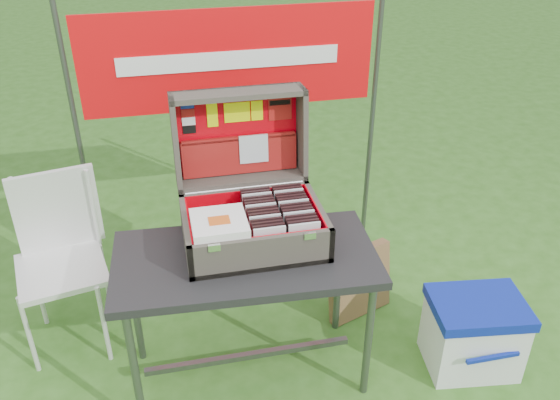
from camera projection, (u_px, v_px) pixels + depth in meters
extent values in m
plane|color=#31631B|center=(273.00, 382.00, 2.93)|extent=(80.00, 80.00, 0.00)
cube|color=#242425|center=(245.00, 259.00, 2.62)|extent=(1.19, 0.64, 0.04)
cylinder|color=#59595B|center=(136.00, 376.00, 2.52)|extent=(0.04, 0.04, 0.69)
cylinder|color=#59595B|center=(369.00, 338.00, 2.71)|extent=(0.04, 0.04, 0.69)
cylinder|color=#59595B|center=(135.00, 306.00, 2.91)|extent=(0.04, 0.04, 0.69)
cylinder|color=#59595B|center=(338.00, 277.00, 3.10)|extent=(0.04, 0.04, 0.69)
cube|color=#59595B|center=(249.00, 356.00, 2.92)|extent=(1.01, 0.03, 0.03)
cube|color=#5F584C|center=(254.00, 241.00, 2.69)|extent=(0.62, 0.45, 0.02)
cube|color=#5F584C|center=(263.00, 255.00, 2.48)|extent=(0.62, 0.02, 0.17)
cube|color=#5F584C|center=(246.00, 204.00, 2.83)|extent=(0.62, 0.02, 0.17)
cube|color=#5F584C|center=(187.00, 236.00, 2.60)|extent=(0.02, 0.45, 0.17)
cube|color=#5F584C|center=(318.00, 220.00, 2.71)|extent=(0.02, 0.45, 0.17)
cube|color=red|center=(254.00, 238.00, 2.68)|extent=(0.57, 0.40, 0.01)
cube|color=silver|center=(214.00, 248.00, 2.39)|extent=(0.05, 0.01, 0.03)
cube|color=silver|center=(310.00, 236.00, 2.47)|extent=(0.05, 0.01, 0.03)
cylinder|color=silver|center=(245.00, 188.00, 2.80)|extent=(0.56, 0.02, 0.02)
cube|color=#5F584C|center=(238.00, 133.00, 2.84)|extent=(0.62, 0.06, 0.45)
cube|color=#5F584C|center=(238.00, 94.00, 2.68)|extent=(0.62, 0.17, 0.04)
cube|color=#5F584C|center=(242.00, 179.00, 2.87)|extent=(0.62, 0.17, 0.04)
cube|color=#5F584C|center=(175.00, 143.00, 2.72)|extent=(0.02, 0.20, 0.46)
cube|color=#5F584C|center=(302.00, 132.00, 2.83)|extent=(0.02, 0.20, 0.46)
cube|color=red|center=(238.00, 134.00, 2.83)|extent=(0.57, 0.04, 0.39)
cube|color=red|center=(262.00, 250.00, 2.48)|extent=(0.57, 0.01, 0.14)
cube|color=red|center=(246.00, 204.00, 2.81)|extent=(0.57, 0.01, 0.14)
cube|color=red|center=(190.00, 233.00, 2.60)|extent=(0.01, 0.40, 0.14)
cube|color=red|center=(315.00, 218.00, 2.70)|extent=(0.01, 0.40, 0.14)
cube|color=maroon|center=(240.00, 155.00, 2.85)|extent=(0.55, 0.05, 0.18)
cube|color=maroon|center=(239.00, 138.00, 2.81)|extent=(0.54, 0.02, 0.02)
cube|color=silver|center=(254.00, 149.00, 2.84)|extent=(0.14, 0.02, 0.14)
cube|color=#1933B2|center=(187.00, 105.00, 2.71)|extent=(0.06, 0.01, 0.04)
cube|color=#AF1815|center=(188.00, 113.00, 2.72)|extent=(0.06, 0.01, 0.04)
cube|color=white|center=(189.00, 121.00, 2.74)|extent=(0.06, 0.01, 0.04)
cube|color=black|center=(189.00, 130.00, 2.76)|extent=(0.06, 0.01, 0.04)
cube|color=#DDED04|center=(212.00, 114.00, 2.75)|extent=(0.05, 0.01, 0.12)
cube|color=#DDED04|center=(237.00, 112.00, 2.77)|extent=(0.12, 0.01, 0.09)
cube|color=#DDED04|center=(257.00, 111.00, 2.79)|extent=(0.06, 0.01, 0.09)
cube|color=#AF1815|center=(280.00, 109.00, 2.81)|extent=(0.11, 0.01, 0.11)
cube|color=black|center=(280.00, 102.00, 2.80)|extent=(0.10, 0.01, 0.02)
cube|color=silver|center=(270.00, 243.00, 2.50)|extent=(0.14, 0.01, 0.16)
cube|color=black|center=(269.00, 240.00, 2.52)|extent=(0.14, 0.01, 0.16)
cube|color=black|center=(268.00, 237.00, 2.54)|extent=(0.14, 0.01, 0.16)
cube|color=black|center=(266.00, 234.00, 2.57)|extent=(0.14, 0.01, 0.16)
cube|color=silver|center=(265.00, 231.00, 2.59)|extent=(0.14, 0.01, 0.16)
cube|color=black|center=(264.00, 228.00, 2.61)|extent=(0.14, 0.01, 0.16)
cube|color=black|center=(263.00, 225.00, 2.63)|extent=(0.14, 0.01, 0.16)
cube|color=black|center=(262.00, 222.00, 2.65)|extent=(0.14, 0.01, 0.16)
cube|color=silver|center=(261.00, 219.00, 2.67)|extent=(0.14, 0.01, 0.16)
cube|color=black|center=(260.00, 216.00, 2.69)|extent=(0.14, 0.01, 0.16)
cube|color=black|center=(259.00, 214.00, 2.71)|extent=(0.14, 0.01, 0.16)
cube|color=black|center=(258.00, 211.00, 2.73)|extent=(0.14, 0.01, 0.16)
cube|color=silver|center=(257.00, 208.00, 2.75)|extent=(0.14, 0.01, 0.16)
cube|color=black|center=(256.00, 206.00, 2.77)|extent=(0.14, 0.01, 0.16)
cube|color=black|center=(255.00, 203.00, 2.79)|extent=(0.14, 0.01, 0.16)
cube|color=silver|center=(304.00, 239.00, 2.53)|extent=(0.14, 0.01, 0.16)
cube|color=black|center=(303.00, 236.00, 2.55)|extent=(0.14, 0.01, 0.16)
cube|color=black|center=(301.00, 233.00, 2.57)|extent=(0.14, 0.01, 0.16)
cube|color=black|center=(300.00, 230.00, 2.59)|extent=(0.14, 0.01, 0.16)
cube|color=silver|center=(299.00, 227.00, 2.61)|extent=(0.14, 0.01, 0.16)
cube|color=black|center=(297.00, 224.00, 2.63)|extent=(0.14, 0.01, 0.16)
cube|color=black|center=(296.00, 221.00, 2.66)|extent=(0.14, 0.01, 0.16)
cube|color=black|center=(295.00, 218.00, 2.68)|extent=(0.14, 0.01, 0.16)
cube|color=silver|center=(293.00, 215.00, 2.70)|extent=(0.14, 0.01, 0.16)
cube|color=black|center=(292.00, 213.00, 2.72)|extent=(0.14, 0.01, 0.16)
cube|color=black|center=(291.00, 210.00, 2.74)|extent=(0.14, 0.01, 0.16)
cube|color=black|center=(290.00, 207.00, 2.76)|extent=(0.14, 0.01, 0.16)
cube|color=silver|center=(289.00, 205.00, 2.78)|extent=(0.14, 0.01, 0.16)
cube|color=black|center=(287.00, 202.00, 2.80)|extent=(0.14, 0.01, 0.16)
cube|color=black|center=(286.00, 199.00, 2.82)|extent=(0.14, 0.01, 0.16)
cube|color=white|center=(219.00, 226.00, 2.51)|extent=(0.23, 0.23, 0.00)
cube|color=white|center=(219.00, 225.00, 2.51)|extent=(0.23, 0.23, 0.00)
cube|color=white|center=(219.00, 224.00, 2.51)|extent=(0.23, 0.23, 0.00)
cube|color=white|center=(219.00, 223.00, 2.50)|extent=(0.23, 0.23, 0.00)
cube|color=white|center=(219.00, 222.00, 2.50)|extent=(0.23, 0.23, 0.00)
cube|color=white|center=(219.00, 221.00, 2.50)|extent=(0.23, 0.23, 0.00)
cube|color=white|center=(219.00, 220.00, 2.50)|extent=(0.23, 0.23, 0.00)
cube|color=#D85919|center=(219.00, 220.00, 2.49)|extent=(0.09, 0.07, 0.00)
cube|color=white|center=(472.00, 337.00, 2.96)|extent=(0.47, 0.38, 0.34)
cube|color=#0D2197|center=(479.00, 307.00, 2.86)|extent=(0.49, 0.40, 0.05)
cube|color=#0D2197|center=(493.00, 358.00, 2.78)|extent=(0.27, 0.02, 0.02)
cube|color=silver|center=(61.00, 270.00, 2.95)|extent=(0.49, 0.49, 0.03)
cube|color=silver|center=(57.00, 210.00, 3.00)|extent=(0.42, 0.12, 0.44)
cylinder|color=silver|center=(29.00, 335.00, 2.88)|extent=(0.02, 0.02, 0.47)
cylinder|color=silver|center=(104.00, 324.00, 2.95)|extent=(0.02, 0.02, 0.47)
cylinder|color=silver|center=(38.00, 290.00, 3.18)|extent=(0.02, 0.02, 0.47)
cylinder|color=silver|center=(106.00, 281.00, 3.25)|extent=(0.02, 0.02, 0.47)
cylinder|color=silver|center=(20.00, 216.00, 2.97)|extent=(0.02, 0.02, 0.44)
cylinder|color=silver|center=(93.00, 208.00, 3.04)|extent=(0.02, 0.02, 0.44)
cube|color=brown|center=(359.00, 282.00, 3.29)|extent=(0.40, 0.24, 0.41)
cylinder|color=#59595B|center=(80.00, 149.00, 3.27)|extent=(0.03, 0.03, 1.70)
cylinder|color=#59595B|center=(372.00, 123.00, 3.58)|extent=(0.03, 0.03, 1.70)
cube|color=red|center=(230.00, 60.00, 3.19)|extent=(1.60, 0.02, 0.55)
cube|color=white|center=(230.00, 60.00, 3.18)|extent=(1.20, 0.00, 0.10)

